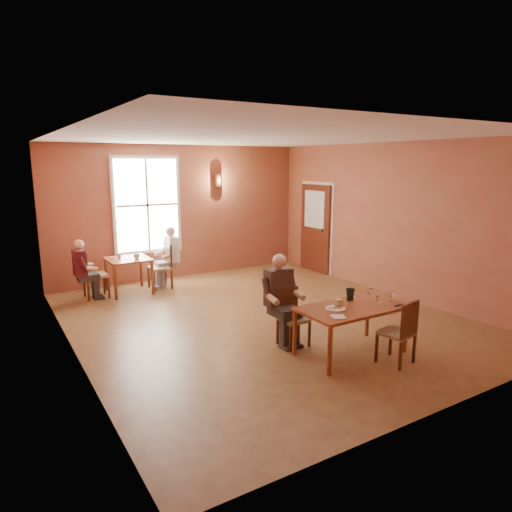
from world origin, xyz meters
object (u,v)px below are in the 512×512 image
chair_diner_maroon (96,274)px  diner_white (161,259)px  main_table (351,330)px  second_table (129,276)px  chair_diner_white (160,267)px  diner_maroon (94,269)px  diner_main (295,304)px  chair_empty (396,331)px  chair_diner_main (294,318)px

chair_diner_maroon → diner_white: bearing=90.0°
main_table → diner_white: (-1.07, 4.60, 0.28)m
main_table → chair_diner_maroon: bearing=117.5°
second_table → chair_diner_white: bearing=0.0°
chair_diner_maroon → chair_diner_white: bearing=90.0°
main_table → chair_diner_white: bearing=103.4°
chair_diner_white → chair_diner_maroon: chair_diner_maroon is taller
chair_diner_white → diner_maroon: diner_maroon is taller
main_table → chair_diner_white: size_ratio=1.54×
diner_white → diner_maroon: bearing=90.0°
diner_main → chair_diner_maroon: diner_main is taller
main_table → diner_white: diner_white is taller
main_table → diner_white: bearing=103.1°
second_table → diner_maroon: size_ratio=0.71×
chair_empty → chair_diner_maroon: size_ratio=0.91×
main_table → second_table: second_table is taller
diner_white → chair_diner_main: bearing=-171.8°
diner_white → chair_diner_white: bearing=90.0°
chair_diner_main → diner_maroon: diner_maroon is taller
chair_empty → chair_diner_maroon: chair_diner_maroon is taller
diner_white → diner_maroon: 1.36m
diner_main → diner_maroon: (-1.93, 3.98, -0.06)m
chair_empty → diner_main: bearing=113.3°
main_table → chair_diner_white: (-1.10, 4.60, 0.13)m
chair_diner_main → diner_white: size_ratio=0.67×
chair_diner_white → diner_maroon: (-1.33, 0.00, 0.11)m
main_table → diner_main: (-0.50, 0.62, 0.30)m
chair_diner_main → diner_white: bearing=-81.8°
chair_diner_main → diner_main: diner_main is taller
chair_diner_white → chair_diner_maroon: 1.30m
main_table → chair_diner_main: (-0.50, 0.65, 0.07)m
second_table → diner_maroon: 0.71m
diner_maroon → chair_diner_maroon: bearing=90.0°
chair_diner_main → chair_diner_white: bearing=-81.4°
chair_diner_white → chair_diner_maroon: size_ratio=0.99×
chair_diner_main → chair_diner_maroon: chair_diner_maroon is taller
diner_maroon → main_table: bearing=27.8°
main_table → diner_maroon: bearing=117.8°
diner_main → second_table: size_ratio=1.57×
chair_diner_white → chair_diner_maroon: (-1.30, 0.00, 0.01)m
chair_empty → diner_maroon: 5.82m
second_table → chair_diner_white: chair_diner_white is taller
second_table → diner_maroon: (-0.68, 0.00, 0.22)m
chair_diner_white → chair_empty: bearing=-164.7°
diner_main → chair_diner_maroon: 4.41m
chair_empty → second_table: 5.53m
chair_empty → chair_diner_maroon: 5.80m
second_table → main_table: bearing=-69.2°
second_table → diner_maroon: bearing=180.0°
chair_diner_maroon → main_table: bearing=27.5°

